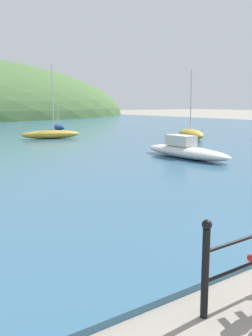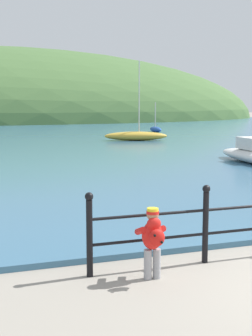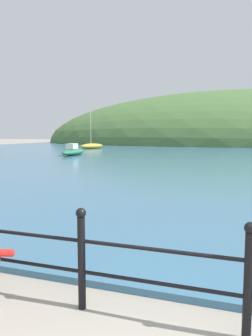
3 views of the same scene
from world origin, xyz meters
name	(u,v)px [view 2 (image 2 of 3)]	position (x,y,z in m)	size (l,w,h in m)	color
water	(29,134)	(0.00, 32.00, 0.05)	(80.00, 60.00, 0.10)	#386684
child_in_coat	(153,237)	(-2.22, 1.12, 0.61)	(0.40, 0.54, 1.00)	#99999E
boat_green_fishing	(156,129)	(9.79, 30.12, 0.34)	(0.82, 2.44, 2.37)	#1E4793
boat_twin_mast	(136,136)	(5.42, 22.75, 0.40)	(4.04, 2.00, 4.88)	gold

